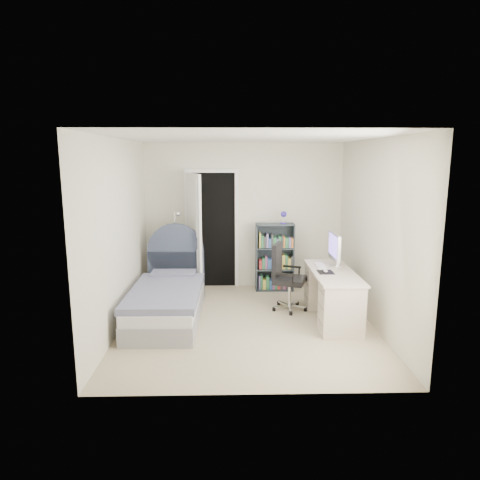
{
  "coord_description": "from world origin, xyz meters",
  "views": [
    {
      "loc": [
        -0.24,
        -5.56,
        2.25
      ],
      "look_at": [
        -0.1,
        0.17,
        1.14
      ],
      "focal_mm": 32.0,
      "sensor_mm": 36.0,
      "label": 1
    }
  ],
  "objects_px": {
    "bed": "(168,298)",
    "office_chair": "(285,274)",
    "nightstand": "(181,266)",
    "bookcase": "(275,260)",
    "desk": "(332,293)",
    "floor_lamp": "(177,261)"
  },
  "relations": [
    {
      "from": "bookcase",
      "to": "office_chair",
      "type": "distance_m",
      "value": 0.97
    },
    {
      "from": "bed",
      "to": "floor_lamp",
      "type": "height_order",
      "value": "floor_lamp"
    },
    {
      "from": "nightstand",
      "to": "floor_lamp",
      "type": "xyz_separation_m",
      "value": [
        -0.03,
        -0.27,
        0.15
      ]
    },
    {
      "from": "office_chair",
      "to": "desk",
      "type": "bearing_deg",
      "value": -35.56
    },
    {
      "from": "floor_lamp",
      "to": "desk",
      "type": "height_order",
      "value": "floor_lamp"
    },
    {
      "from": "nightstand",
      "to": "bookcase",
      "type": "height_order",
      "value": "bookcase"
    },
    {
      "from": "bed",
      "to": "bookcase",
      "type": "relative_size",
      "value": 1.45
    },
    {
      "from": "nightstand",
      "to": "office_chair",
      "type": "bearing_deg",
      "value": -31.19
    },
    {
      "from": "office_chair",
      "to": "floor_lamp",
      "type": "bearing_deg",
      "value": 156.67
    },
    {
      "from": "bed",
      "to": "office_chair",
      "type": "bearing_deg",
      "value": 9.77
    },
    {
      "from": "bookcase",
      "to": "desk",
      "type": "xyz_separation_m",
      "value": [
        0.66,
        -1.4,
        -0.14
      ]
    },
    {
      "from": "nightstand",
      "to": "desk",
      "type": "xyz_separation_m",
      "value": [
        2.27,
        -1.44,
        -0.04
      ]
    },
    {
      "from": "office_chair",
      "to": "nightstand",
      "type": "bearing_deg",
      "value": 148.81
    },
    {
      "from": "bed",
      "to": "floor_lamp",
      "type": "relative_size",
      "value": 1.42
    },
    {
      "from": "floor_lamp",
      "to": "bookcase",
      "type": "height_order",
      "value": "floor_lamp"
    },
    {
      "from": "bed",
      "to": "bookcase",
      "type": "xyz_separation_m",
      "value": [
        1.66,
        1.26,
        0.25
      ]
    },
    {
      "from": "nightstand",
      "to": "bookcase",
      "type": "distance_m",
      "value": 1.62
    },
    {
      "from": "bed",
      "to": "nightstand",
      "type": "height_order",
      "value": "bed"
    },
    {
      "from": "nightstand",
      "to": "desk",
      "type": "height_order",
      "value": "desk"
    },
    {
      "from": "desk",
      "to": "office_chair",
      "type": "xyz_separation_m",
      "value": [
        -0.62,
        0.44,
        0.16
      ]
    },
    {
      "from": "bed",
      "to": "desk",
      "type": "relative_size",
      "value": 1.38
    },
    {
      "from": "desk",
      "to": "office_chair",
      "type": "distance_m",
      "value": 0.77
    }
  ]
}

